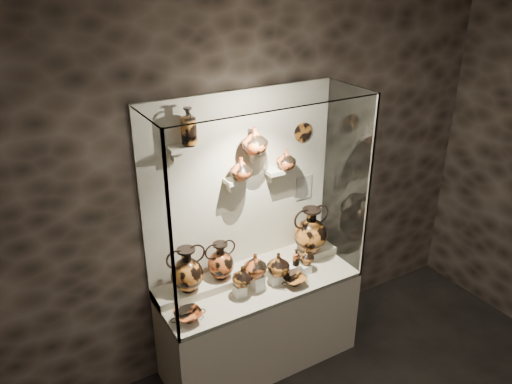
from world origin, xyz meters
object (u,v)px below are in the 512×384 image
(kylix_right, at_px, (295,280))
(ovoid_vase_c, at_px, (286,159))
(amphora_mid, at_px, (220,260))
(ovoid_vase_a, at_px, (241,169))
(jug_e, at_px, (306,256))
(jug_b, at_px, (255,265))
(lekythos_small, at_px, (296,256))
(jug_a, at_px, (242,276))
(jug_c, at_px, (278,264))
(kylix_left, at_px, (188,315))
(amphora_right, at_px, (311,230))
(amphora_left, at_px, (187,269))
(ovoid_vase_b, at_px, (255,140))
(lekythos_tall, at_px, (188,125))

(kylix_right, xyz_separation_m, ovoid_vase_c, (0.13, 0.37, 0.92))
(amphora_mid, distance_m, ovoid_vase_a, 0.78)
(jug_e, bearing_deg, ovoid_vase_a, 153.11)
(amphora_mid, distance_m, jug_b, 0.29)
(amphora_mid, height_order, lekythos_small, amphora_mid)
(jug_a, relative_size, jug_c, 0.88)
(jug_a, xyz_separation_m, kylix_left, (-0.50, -0.07, -0.14))
(kylix_left, bearing_deg, jug_c, -7.15)
(ovoid_vase_c, bearing_deg, jug_e, -69.24)
(amphora_mid, relative_size, jug_b, 1.64)
(jug_a, height_order, jug_b, jug_b)
(amphora_right, distance_m, jug_b, 0.68)
(kylix_right, relative_size, ovoid_vase_c, 1.40)
(jug_c, xyz_separation_m, ovoid_vase_a, (-0.19, 0.27, 0.79))
(jug_c, bearing_deg, jug_a, 177.23)
(jug_a, xyz_separation_m, kylix_right, (0.44, -0.09, -0.14))
(amphora_mid, distance_m, jug_e, 0.76)
(amphora_left, xyz_separation_m, amphora_right, (1.17, -0.02, 0.03))
(jug_e, distance_m, kylix_right, 0.26)
(jug_e, xyz_separation_m, kylix_left, (-1.15, -0.10, -0.10))
(lekythos_small, distance_m, ovoid_vase_b, 1.05)
(jug_a, bearing_deg, kylix_left, -149.15)
(jug_b, distance_m, ovoid_vase_b, 1.00)
(lekythos_tall, bearing_deg, jug_c, -7.97)
(jug_e, bearing_deg, amphora_mid, 163.39)
(jug_b, xyz_separation_m, jug_e, (0.51, 0.00, -0.08))
(jug_e, relative_size, ovoid_vase_a, 0.73)
(amphora_mid, distance_m, kylix_left, 0.55)
(jug_b, xyz_separation_m, lekythos_small, (0.38, -0.03, -0.02))
(jug_c, bearing_deg, ovoid_vase_a, 122.88)
(jug_a, xyz_separation_m, jug_b, (0.13, 0.03, 0.04))
(jug_b, bearing_deg, jug_a, 169.54)
(ovoid_vase_a, xyz_separation_m, ovoid_vase_b, (0.12, -0.01, 0.21))
(lekythos_small, xyz_separation_m, kylix_right, (-0.07, -0.09, -0.16))
(ovoid_vase_b, bearing_deg, lekythos_small, -43.54)
(ovoid_vase_b, bearing_deg, ovoid_vase_a, 174.46)
(jug_a, bearing_deg, amphora_left, 174.33)
(kylix_right, bearing_deg, lekythos_tall, 137.05)
(kylix_left, xyz_separation_m, ovoid_vase_c, (1.07, 0.35, 0.92))
(jug_c, bearing_deg, lekythos_tall, 152.21)
(amphora_mid, relative_size, ovoid_vase_c, 1.91)
(amphora_mid, distance_m, ovoid_vase_c, 0.99)
(amphora_mid, bearing_deg, amphora_left, -162.24)
(kylix_left, xyz_separation_m, kylix_right, (0.94, -0.02, -0.00))
(ovoid_vase_b, bearing_deg, kylix_left, -155.31)
(lekythos_tall, distance_m, ovoid_vase_a, 0.58)
(jug_e, height_order, kylix_left, jug_e)
(jug_a, xyz_separation_m, ovoid_vase_b, (0.26, 0.25, 1.01))
(jug_b, height_order, ovoid_vase_a, ovoid_vase_a)
(kylix_left, relative_size, ovoid_vase_c, 1.52)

